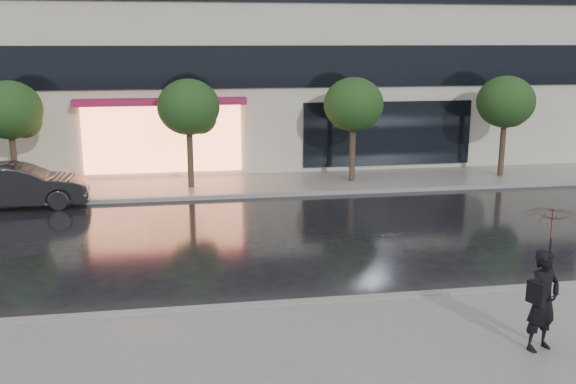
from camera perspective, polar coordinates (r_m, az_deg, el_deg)
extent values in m
plane|color=black|center=(14.35, 4.32, -8.35)|extent=(120.00, 120.00, 0.00)
cube|color=slate|center=(11.47, 8.25, -13.95)|extent=(60.00, 4.50, 0.12)
cube|color=slate|center=(23.99, -1.41, 0.74)|extent=(60.00, 3.50, 0.12)
cube|color=gray|center=(13.42, 5.34, -9.62)|extent=(60.00, 0.25, 0.14)
cube|color=gray|center=(22.30, -0.79, -0.20)|extent=(60.00, 0.25, 0.14)
cube|color=black|center=(25.11, -2.01, 11.07)|extent=(28.00, 0.12, 1.60)
cube|color=#FF8C59|center=(25.15, -11.06, 4.65)|extent=(6.00, 0.10, 2.60)
cube|color=maroon|center=(24.65, -11.23, 7.87)|extent=(6.40, 0.70, 0.25)
cube|color=black|center=(26.46, 8.88, 5.16)|extent=(7.00, 0.10, 2.60)
cylinder|color=#33261C|center=(24.03, -23.13, 2.21)|extent=(0.22, 0.22, 2.20)
ellipsoid|color=black|center=(23.77, -23.55, 6.71)|extent=(2.20, 2.20, 1.98)
sphere|color=black|center=(23.91, -22.41, 5.88)|extent=(1.20, 1.20, 1.20)
cylinder|color=#33261C|center=(23.32, -8.67, 2.83)|extent=(0.22, 0.22, 2.20)
ellipsoid|color=black|center=(23.06, -8.84, 7.48)|extent=(2.20, 2.20, 1.98)
sphere|color=black|center=(23.31, -7.82, 6.58)|extent=(1.20, 1.20, 1.20)
cylinder|color=#33261C|center=(24.13, 5.74, 3.27)|extent=(0.22, 0.22, 2.20)
ellipsoid|color=black|center=(23.88, 5.84, 7.76)|extent=(2.20, 2.20, 1.98)
sphere|color=black|center=(24.22, 6.62, 6.87)|extent=(1.20, 1.20, 1.20)
cylinder|color=#33261C|center=(26.32, 18.48, 3.49)|extent=(0.22, 0.22, 2.20)
ellipsoid|color=black|center=(26.09, 18.79, 7.60)|extent=(2.20, 2.20, 1.98)
sphere|color=black|center=(26.49, 19.29, 6.77)|extent=(1.20, 1.20, 1.20)
imported|color=black|center=(22.37, -22.86, 0.48)|extent=(4.49, 1.93, 1.44)
imported|color=black|center=(11.80, 21.73, -8.97)|extent=(0.75, 0.61, 1.77)
imported|color=#3C0B0F|center=(11.48, 22.42, -3.48)|extent=(1.29, 1.30, 0.92)
cylinder|color=black|center=(11.63, 22.19, -5.94)|extent=(0.02, 0.02, 0.88)
cube|color=black|center=(11.50, 21.21, -8.37)|extent=(0.22, 0.35, 0.38)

